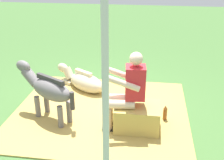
# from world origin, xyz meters

# --- Properties ---
(ground_plane) EXTENTS (24.00, 24.00, 0.00)m
(ground_plane) POSITION_xyz_m (0.00, 0.00, 0.00)
(ground_plane) COLOR #426B33
(hay_patch) EXTENTS (3.07, 2.79, 0.02)m
(hay_patch) POSITION_xyz_m (-0.13, -0.04, 0.01)
(hay_patch) COLOR tan
(hay_patch) RESTS_ON ground
(hay_bale) EXTENTS (0.71, 0.55, 0.42)m
(hay_bale) POSITION_xyz_m (-0.80, 0.40, 0.21)
(hay_bale) COLOR tan
(hay_bale) RESTS_ON ground
(person_seated) EXTENTS (0.68, 0.45, 1.30)m
(person_seated) POSITION_xyz_m (-0.64, 0.41, 0.71)
(person_seated) COLOR beige
(person_seated) RESTS_ON ground
(pony_standing) EXTENTS (1.22, 0.82, 0.93)m
(pony_standing) POSITION_xyz_m (0.70, 0.29, 0.57)
(pony_standing) COLOR slate
(pony_standing) RESTS_ON ground
(pony_lying) EXTENTS (1.27, 0.96, 0.42)m
(pony_lying) POSITION_xyz_m (0.40, -0.92, 0.19)
(pony_lying) COLOR beige
(pony_lying) RESTS_ON ground
(soda_bottle) EXTENTS (0.07, 0.07, 0.29)m
(soda_bottle) POSITION_xyz_m (-1.25, 0.08, 0.14)
(soda_bottle) COLOR brown
(soda_bottle) RESTS_ON ground
(tent_pole_left) EXTENTS (0.06, 0.06, 2.34)m
(tent_pole_left) POSITION_xyz_m (-0.60, 2.26, 1.17)
(tent_pole_left) COLOR silver
(tent_pole_left) RESTS_ON ground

